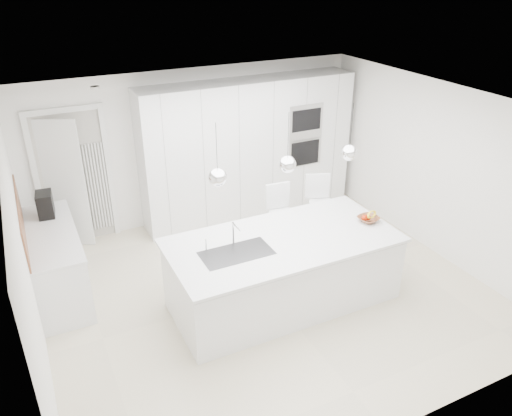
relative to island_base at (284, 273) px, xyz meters
name	(u,v)px	position (x,y,z in m)	size (l,w,h in m)	color
floor	(266,290)	(-0.10, 0.30, -0.43)	(5.50, 5.50, 0.00)	beige
wall_back	(196,146)	(-0.10, 2.80, 0.82)	(5.50, 5.50, 0.00)	white
wall_left	(25,260)	(-2.85, 0.30, 0.82)	(5.00, 5.00, 0.00)	white
ceiling	(268,107)	(-0.10, 0.30, 2.07)	(5.50, 5.50, 0.00)	white
tall_cabinets	(249,150)	(0.70, 2.50, 0.72)	(3.60, 0.60, 2.30)	white
oven_stack	(306,136)	(1.60, 2.19, 0.92)	(0.62, 0.04, 1.05)	#A5A5A8
doorway_frame	(75,180)	(-2.05, 2.77, 0.59)	(1.11, 0.08, 2.13)	white
hallway_door	(58,185)	(-2.30, 2.72, 0.57)	(0.82, 0.04, 2.00)	white
radiator	(98,187)	(-1.73, 2.76, 0.42)	(0.32, 0.04, 1.40)	white
left_base_cabinets	(57,263)	(-2.55, 1.50, 0.00)	(0.60, 1.80, 0.86)	white
left_worktop	(50,233)	(-2.55, 1.50, 0.45)	(0.62, 1.82, 0.04)	white
oak_backsplash	(21,219)	(-2.84, 1.50, 0.72)	(0.02, 1.80, 0.50)	brown
island_base	(284,273)	(0.00, 0.00, 0.00)	(2.80, 1.20, 0.86)	white
island_worktop	(283,240)	(0.00, 0.05, 0.45)	(2.84, 1.40, 0.04)	white
island_sink	(237,259)	(-0.65, 0.00, 0.39)	(0.84, 0.44, 0.18)	#3F3F42
island_tap	(233,234)	(-0.60, 0.20, 0.62)	(0.02, 0.02, 0.30)	white
pendant_left	(218,177)	(-0.85, 0.00, 1.47)	(0.20, 0.20, 0.20)	white
pendant_mid	(287,164)	(0.00, 0.00, 1.47)	(0.20, 0.20, 0.20)	white
pendant_right	(349,153)	(0.85, 0.00, 1.47)	(0.20, 0.20, 0.20)	white
fruit_bowl	(368,219)	(1.22, -0.04, 0.50)	(0.27, 0.27, 0.07)	brown
espresso_machine	(45,204)	(-2.53, 1.99, 0.64)	(0.20, 0.31, 0.33)	black
bar_stool_left	(282,224)	(0.47, 0.91, 0.14)	(0.38, 0.53, 1.15)	white
bar_stool_right	(321,214)	(1.15, 0.93, 0.15)	(0.38, 0.53, 1.15)	white
apple_a	(365,218)	(1.15, -0.05, 0.54)	(0.08, 0.08, 0.08)	#AF2004
apple_b	(368,217)	(1.20, -0.05, 0.54)	(0.08, 0.08, 0.08)	#AF2004
apple_c	(366,218)	(1.18, -0.05, 0.53)	(0.07, 0.07, 0.07)	#AF2004
banana_bunch	(372,214)	(1.25, -0.06, 0.58)	(0.19, 0.19, 0.03)	yellow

